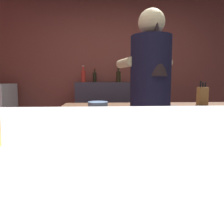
% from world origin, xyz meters
% --- Properties ---
extents(wall_back, '(5.20, 0.10, 2.70)m').
position_xyz_m(wall_back, '(0.00, 2.20, 1.35)').
color(wall_back, brown).
rests_on(wall_back, ground).
extents(prep_counter, '(2.10, 0.60, 0.88)m').
position_xyz_m(prep_counter, '(0.35, 0.69, 0.44)').
color(prep_counter, brown).
rests_on(prep_counter, ground).
extents(back_shelf, '(0.95, 0.36, 1.12)m').
position_xyz_m(back_shelf, '(-0.23, 1.92, 0.56)').
color(back_shelf, '#3A323F').
rests_on(back_shelf, ground).
extents(bartender, '(0.48, 0.54, 1.75)m').
position_xyz_m(bartender, '(0.15, 0.23, 1.01)').
color(bartender, '#2E343F').
rests_on(bartender, ground).
extents(knife_block, '(0.10, 0.08, 0.27)m').
position_xyz_m(knife_block, '(0.86, 0.72, 0.99)').
color(knife_block, brown).
rests_on(knife_block, prep_counter).
extents(mixing_bowl, '(0.21, 0.21, 0.06)m').
position_xyz_m(mixing_bowl, '(-0.31, 0.60, 0.91)').
color(mixing_bowl, slate).
rests_on(mixing_bowl, prep_counter).
extents(chefs_knife, '(0.24, 0.06, 0.01)m').
position_xyz_m(chefs_knife, '(0.43, 0.64, 0.89)').
color(chefs_knife, silver).
rests_on(chefs_knife, prep_counter).
extents(bottle_soy, '(0.07, 0.07, 0.23)m').
position_xyz_m(bottle_soy, '(0.03, 1.99, 1.21)').
color(bottle_soy, '#DBD07D').
rests_on(bottle_soy, back_shelf).
extents(bottle_olive_oil, '(0.07, 0.07, 0.26)m').
position_xyz_m(bottle_olive_oil, '(0.01, 1.83, 1.22)').
color(bottle_olive_oil, black).
rests_on(bottle_olive_oil, back_shelf).
extents(bottle_hot_sauce, '(0.07, 0.07, 0.27)m').
position_xyz_m(bottle_hot_sauce, '(-0.57, 1.89, 1.23)').
color(bottle_hot_sauce, red).
rests_on(bottle_hot_sauce, back_shelf).
extents(bottle_vinegar, '(0.06, 0.06, 0.24)m').
position_xyz_m(bottle_vinegar, '(-0.39, 2.01, 1.21)').
color(bottle_vinegar, black).
rests_on(bottle_vinegar, back_shelf).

